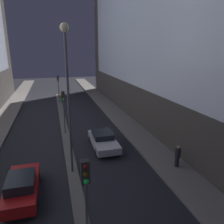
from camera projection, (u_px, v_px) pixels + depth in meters
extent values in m
cube|color=#423D38|center=(155.00, 11.00, 25.28)|extent=(6.00, 42.59, 25.15)
cube|color=#56544F|center=(64.00, 126.00, 24.30)|extent=(0.75, 37.28, 0.10)
cylinder|color=#4C4C51|center=(87.00, 221.00, 8.52)|extent=(0.12, 0.12, 3.41)
cube|color=#2D2D2D|center=(85.00, 172.00, 7.93)|extent=(0.32, 0.28, 0.90)
sphere|color=#4C0F0F|center=(86.00, 167.00, 7.68)|extent=(0.20, 0.20, 0.20)
sphere|color=#4C380A|center=(86.00, 174.00, 7.76)|extent=(0.20, 0.20, 0.20)
sphere|color=#1EEA4C|center=(86.00, 182.00, 7.84)|extent=(0.20, 0.20, 0.20)
cylinder|color=#4C4C51|center=(64.00, 117.00, 21.66)|extent=(0.12, 0.12, 3.41)
cube|color=#2D2D2D|center=(63.00, 96.00, 21.08)|extent=(0.32, 0.28, 0.90)
sphere|color=#4C0F0F|center=(63.00, 93.00, 20.83)|extent=(0.20, 0.20, 0.20)
sphere|color=#4C380A|center=(63.00, 96.00, 20.91)|extent=(0.20, 0.20, 0.20)
sphere|color=#1EEA4C|center=(63.00, 99.00, 20.99)|extent=(0.20, 0.20, 0.20)
cylinder|color=#4C4C51|center=(59.00, 92.00, 34.74)|extent=(0.12, 0.12, 3.41)
cube|color=#2D2D2D|center=(58.00, 78.00, 34.15)|extent=(0.32, 0.28, 0.90)
sphere|color=#4C0F0F|center=(58.00, 76.00, 33.90)|extent=(0.20, 0.20, 0.20)
sphere|color=#4C380A|center=(58.00, 78.00, 33.99)|extent=(0.20, 0.20, 0.20)
sphere|color=#1EEA4C|center=(58.00, 80.00, 34.07)|extent=(0.20, 0.20, 0.20)
cylinder|color=#4C4C51|center=(69.00, 107.00, 13.94)|extent=(0.16, 0.16, 9.22)
sphere|color=#F9EAB2|center=(64.00, 27.00, 12.64)|extent=(0.56, 0.56, 0.56)
cube|color=maroon|center=(22.00, 187.00, 12.48)|extent=(1.73, 4.31, 0.65)
cube|color=black|center=(21.00, 182.00, 12.02)|extent=(1.47, 1.94, 0.54)
cube|color=red|center=(4.00, 216.00, 10.32)|extent=(0.14, 0.04, 0.10)
cube|color=red|center=(31.00, 211.00, 10.63)|extent=(0.14, 0.04, 0.10)
cylinder|color=black|center=(13.00, 181.00, 13.62)|extent=(0.22, 0.64, 0.64)
cylinder|color=black|center=(38.00, 178.00, 14.00)|extent=(0.22, 0.64, 0.64)
cylinder|color=black|center=(4.00, 211.00, 11.14)|extent=(0.22, 0.64, 0.64)
cylinder|color=black|center=(36.00, 205.00, 11.52)|extent=(0.22, 0.64, 0.64)
cube|color=#B2B2B7|center=(103.00, 141.00, 18.88)|extent=(1.93, 4.63, 0.57)
cube|color=black|center=(102.00, 134.00, 19.06)|extent=(1.64, 2.08, 0.46)
cube|color=red|center=(91.00, 132.00, 20.85)|extent=(0.14, 0.04, 0.10)
cube|color=red|center=(105.00, 131.00, 21.19)|extent=(0.14, 0.04, 0.10)
cylinder|color=black|center=(91.00, 139.00, 20.07)|extent=(0.22, 0.64, 0.64)
cylinder|color=black|center=(109.00, 137.00, 20.51)|extent=(0.22, 0.64, 0.64)
cylinder|color=black|center=(97.00, 153.00, 17.41)|extent=(0.22, 0.64, 0.64)
cylinder|color=black|center=(118.00, 150.00, 17.85)|extent=(0.22, 0.64, 0.64)
cylinder|color=black|center=(177.00, 162.00, 15.60)|extent=(0.31, 0.31, 0.74)
cylinder|color=#232328|center=(178.00, 153.00, 15.41)|extent=(0.41, 0.41, 0.66)
sphere|color=tan|center=(178.00, 147.00, 15.29)|extent=(0.21, 0.21, 0.21)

